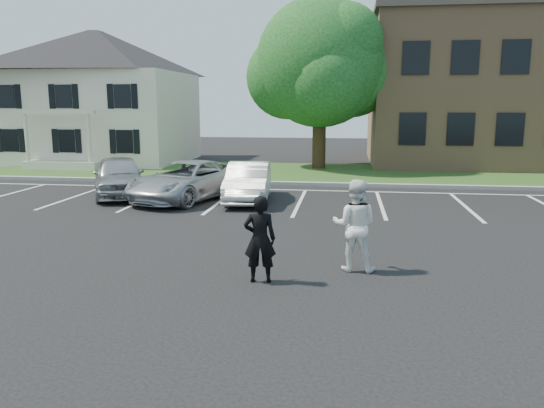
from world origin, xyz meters
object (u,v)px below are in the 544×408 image
object	(u,v)px
tree	(322,66)
car_white_sedan	(248,182)
car_silver_minivan	(187,181)
man_black_suit	(260,239)
house	(99,97)
man_white_shirt	(355,225)
car_silver_west	(119,176)

from	to	relation	value
tree	car_white_sedan	bearing A→B (deg)	-101.83
car_silver_minivan	tree	bearing A→B (deg)	86.18
man_black_suit	car_white_sedan	world-z (taller)	man_black_suit
man_black_suit	tree	bearing A→B (deg)	-99.17
house	man_white_shirt	bearing A→B (deg)	-52.82
man_white_shirt	car_silver_west	bearing A→B (deg)	-36.38
man_black_suit	car_silver_west	bearing A→B (deg)	-61.21
house	car_silver_minivan	world-z (taller)	house
tree	car_silver_west	distance (m)	12.69
man_black_suit	house	bearing A→B (deg)	-66.03
tree	car_silver_minivan	bearing A→B (deg)	-113.39
house	car_silver_west	distance (m)	13.42
house	tree	world-z (taller)	tree
man_black_suit	car_white_sedan	bearing A→B (deg)	-86.45
man_black_suit	car_white_sedan	xyz separation A→B (m)	(-1.81, 8.59, -0.17)
tree	car_silver_minivan	xyz separation A→B (m)	(-4.30, -9.94, -4.65)
car_silver_west	car_silver_minivan	bearing A→B (deg)	-34.98
house	car_silver_minivan	size ratio (longest dim) A/B	2.05
man_black_suit	car_silver_minivan	bearing A→B (deg)	-72.99
man_white_shirt	car_silver_minivan	size ratio (longest dim) A/B	0.38
house	car_white_sedan	distance (m)	16.62
car_silver_west	man_white_shirt	bearing A→B (deg)	-68.54
man_white_shirt	car_white_sedan	size ratio (longest dim) A/B	0.46
car_white_sedan	man_white_shirt	bearing A→B (deg)	-69.98
man_white_shirt	tree	bearing A→B (deg)	-78.50
car_silver_west	car_silver_minivan	xyz separation A→B (m)	(2.76, -0.45, -0.05)
car_silver_west	house	bearing A→B (deg)	92.47
man_black_suit	man_white_shirt	size ratio (longest dim) A/B	0.89
man_black_suit	man_white_shirt	world-z (taller)	man_white_shirt
house	car_silver_west	xyz separation A→B (m)	(6.17, -11.52, -3.08)
tree	man_black_suit	size ratio (longest dim) A/B	5.19
house	man_white_shirt	size ratio (longest dim) A/B	5.43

